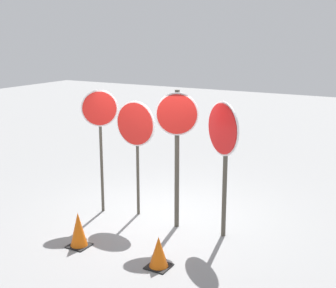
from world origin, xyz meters
TOP-DOWN VIEW (x-y plane):
  - ground_plane at (0.00, 0.00)m, footprint 40.00×40.00m
  - stop_sign_0 at (-1.23, -0.28)m, footprint 0.61×0.43m
  - stop_sign_1 at (-0.53, -0.07)m, footprint 0.88×0.13m
  - stop_sign_2 at (0.46, -0.23)m, footprint 0.71×0.36m
  - stop_sign_3 at (1.34, -0.19)m, footprint 0.79×0.56m
  - traffic_cone_0 at (-0.62, -1.77)m, footprint 0.36×0.36m
  - traffic_cone_1 at (0.95, -1.73)m, footprint 0.36×0.36m

SIDE VIEW (x-z plane):
  - ground_plane at x=0.00m, z-range 0.00..0.00m
  - traffic_cone_1 at x=0.95m, z-range 0.00..0.51m
  - traffic_cone_0 at x=-0.62m, z-range 0.00..0.61m
  - stop_sign_1 at x=-0.53m, z-range 0.58..2.89m
  - stop_sign_3 at x=1.34m, z-range 0.54..2.99m
  - stop_sign_2 at x=0.46m, z-range 0.51..3.10m
  - stop_sign_0 at x=-1.23m, z-range 0.65..3.16m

